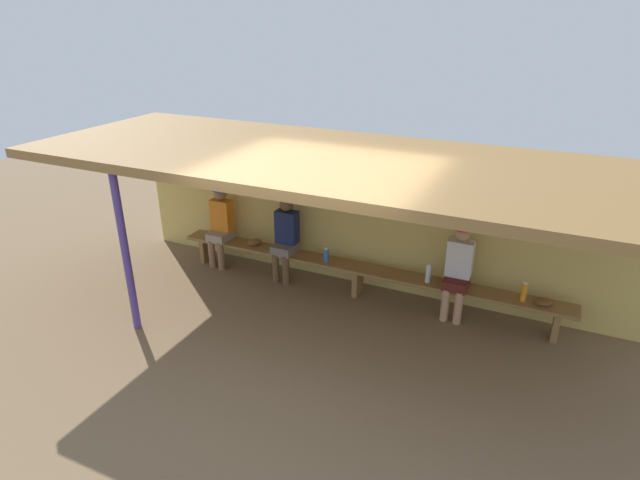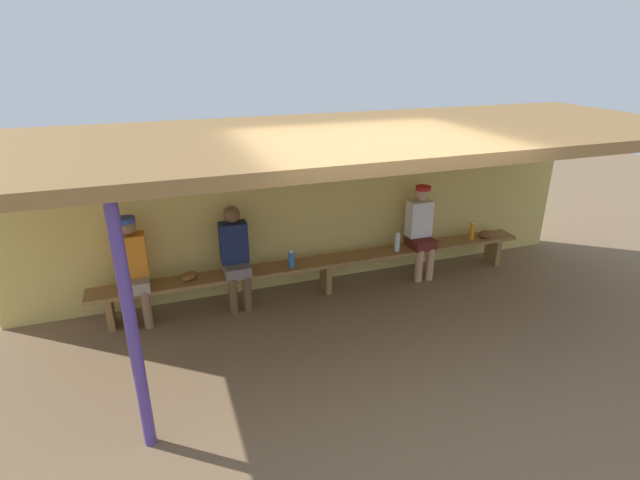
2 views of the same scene
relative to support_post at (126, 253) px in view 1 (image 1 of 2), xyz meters
The scene contains 13 objects.
ground_plane 2.67m from the support_post, 13.07° to the left, with size 24.00×24.00×0.00m, color brown.
back_wall 3.48m from the support_post, 47.11° to the left, with size 8.00×0.20×2.20m, color #D8BC60.
dugout_roof 2.92m from the support_post, 27.82° to the left, with size 8.00×2.80×0.12m, color olive.
support_post is the anchor object (origin of this frame).
bench 3.24m from the support_post, 41.56° to the left, with size 6.00×0.36×0.46m.
player_rightmost 2.13m from the support_post, 91.38° to the left, with size 0.34×0.42×1.34m.
player_middle 2.43m from the support_post, 61.19° to the left, with size 0.34×0.42×1.34m.
player_near_post 4.36m from the support_post, 28.95° to the left, with size 0.34×0.42×1.34m.
water_bottle_blue 2.83m from the support_post, 47.60° to the left, with size 0.08×0.08×0.22m.
water_bottle_clear 5.13m from the support_post, 23.95° to the left, with size 0.07×0.07×0.27m.
water_bottle_orange 4.02m from the support_post, 31.04° to the left, with size 0.08×0.08×0.27m.
baseball_glove_tan 2.28m from the support_post, 74.95° to the left, with size 0.24×0.17×0.09m, color brown.
baseball_glove_dark_brown 5.37m from the support_post, 22.91° to the left, with size 0.24×0.17×0.09m, color brown.
Camera 1 is at (2.39, -4.93, 3.93)m, focal length 29.28 mm.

